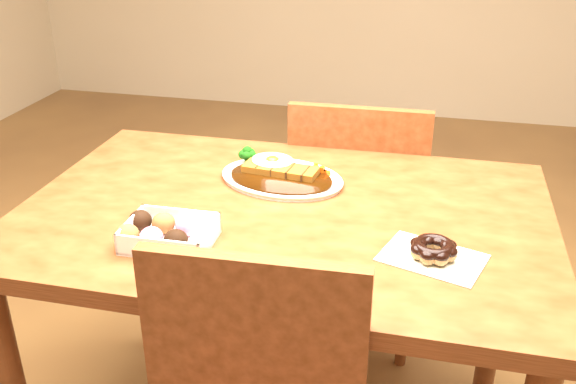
% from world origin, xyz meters
% --- Properties ---
extents(table, '(1.20, 0.80, 0.75)m').
position_xyz_m(table, '(0.00, 0.00, 0.65)').
color(table, '#502510').
rests_on(table, ground).
extents(chair_far, '(0.43, 0.43, 0.87)m').
position_xyz_m(chair_far, '(0.11, 0.53, 0.48)').
color(chair_far, '#502510').
rests_on(chair_far, ground).
extents(katsu_curry_plate, '(0.34, 0.27, 0.06)m').
position_xyz_m(katsu_curry_plate, '(-0.05, 0.15, 0.77)').
color(katsu_curry_plate, white).
rests_on(katsu_curry_plate, table).
extents(donut_box, '(0.21, 0.14, 0.05)m').
position_xyz_m(donut_box, '(-0.20, -0.21, 0.78)').
color(donut_box, white).
rests_on(donut_box, table).
extents(pon_de_ring, '(0.23, 0.19, 0.04)m').
position_xyz_m(pon_de_ring, '(0.34, -0.14, 0.77)').
color(pon_de_ring, silver).
rests_on(pon_de_ring, table).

